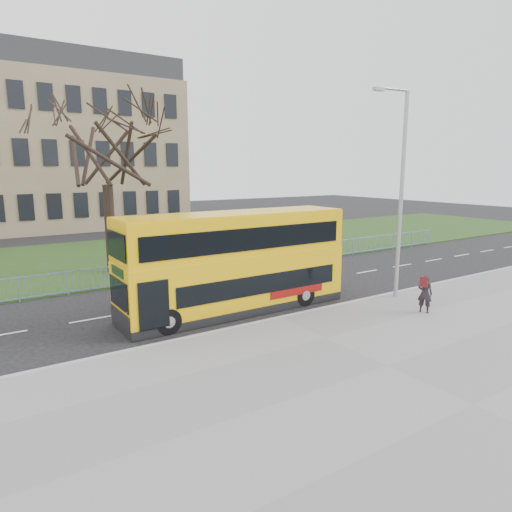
% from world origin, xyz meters
% --- Properties ---
extents(ground, '(120.00, 120.00, 0.00)m').
position_xyz_m(ground, '(0.00, 0.00, 0.00)').
color(ground, black).
rests_on(ground, ground).
extents(pavement, '(80.00, 10.50, 0.12)m').
position_xyz_m(pavement, '(0.00, -6.75, 0.06)').
color(pavement, slate).
rests_on(pavement, ground).
extents(kerb, '(80.00, 0.20, 0.14)m').
position_xyz_m(kerb, '(0.00, -1.55, 0.07)').
color(kerb, '#99999C').
rests_on(kerb, ground).
extents(grass_verge, '(80.00, 15.40, 0.08)m').
position_xyz_m(grass_verge, '(0.00, 14.30, 0.04)').
color(grass_verge, '#203513').
rests_on(grass_verge, ground).
extents(guard_railing, '(40.00, 0.12, 1.10)m').
position_xyz_m(guard_railing, '(0.00, 6.60, 0.55)').
color(guard_railing, '#7292CB').
rests_on(guard_railing, ground).
extents(bare_tree, '(7.93, 7.93, 11.33)m').
position_xyz_m(bare_tree, '(-3.00, 10.00, 5.74)').
color(bare_tree, black).
rests_on(bare_tree, grass_verge).
extents(civic_building, '(30.00, 15.00, 14.00)m').
position_xyz_m(civic_building, '(-5.00, 35.00, 7.00)').
color(civic_building, '#817052').
rests_on(civic_building, ground).
extents(yellow_bus, '(9.41, 2.30, 3.94)m').
position_xyz_m(yellow_bus, '(-0.78, 0.39, 2.11)').
color(yellow_bus, yellow).
rests_on(yellow_bus, ground).
extents(pedestrian, '(0.58, 0.66, 1.51)m').
position_xyz_m(pedestrian, '(5.08, -4.16, 0.88)').
color(pedestrian, black).
rests_on(pedestrian, pavement).
extents(street_lamp, '(1.85, 0.38, 8.73)m').
position_xyz_m(street_lamp, '(5.89, -1.99, 4.91)').
color(street_lamp, '#9B9DA4').
rests_on(street_lamp, pavement).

